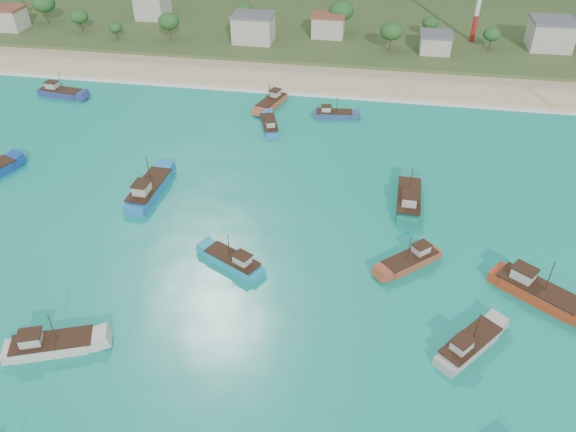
% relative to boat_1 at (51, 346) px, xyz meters
% --- Properties ---
extents(ground, '(600.00, 600.00, 0.00)m').
position_rel_boat_1_xyz_m(ground, '(25.14, 9.81, -0.74)').
color(ground, '#0C8B77').
rests_on(ground, ground).
extents(beach, '(400.00, 18.00, 1.20)m').
position_rel_boat_1_xyz_m(beach, '(25.14, 88.81, -0.74)').
color(beach, beige).
rests_on(beach, ground).
extents(land, '(400.00, 110.00, 2.40)m').
position_rel_boat_1_xyz_m(land, '(25.14, 149.81, -0.74)').
color(land, '#385123').
rests_on(land, ground).
extents(surf_line, '(400.00, 2.50, 0.08)m').
position_rel_boat_1_xyz_m(surf_line, '(25.14, 79.31, -0.74)').
color(surf_line, white).
rests_on(surf_line, ground).
extents(village, '(215.07, 32.52, 7.07)m').
position_rel_boat_1_xyz_m(village, '(44.25, 113.22, 4.01)').
color(village, beige).
rests_on(village, ground).
extents(vegetation, '(278.26, 25.66, 9.14)m').
position_rel_boat_1_xyz_m(vegetation, '(16.68, 112.58, 4.56)').
color(vegetation, '#235623').
rests_on(vegetation, ground).
extents(boat_1, '(10.98, 6.59, 6.23)m').
position_rel_boat_1_xyz_m(boat_1, '(0.00, 0.00, 0.00)').
color(boat_1, beige).
rests_on(boat_1, ground).
extents(boat_4, '(5.75, 10.30, 5.84)m').
position_rel_boat_1_xyz_m(boat_4, '(12.92, 72.01, -0.07)').
color(boat_4, '#B94E30').
rests_on(boat_4, ground).
extents(boat_7, '(3.96, 12.27, 7.19)m').
position_rel_boat_1_xyz_m(boat_7, '(42.41, 38.08, 0.17)').
color(boat_7, '#157867').
rests_on(boat_7, ground).
extents(boat_9, '(8.71, 9.56, 5.91)m').
position_rel_boat_1_xyz_m(boat_9, '(49.49, 8.45, -0.06)').
color(boat_9, '#AFAA9E').
rests_on(boat_9, ground).
extents(boat_10, '(5.40, 9.51, 5.39)m').
position_rel_boat_1_xyz_m(boat_10, '(14.61, 61.26, -0.15)').
color(boat_10, '#2D77BC').
rests_on(boat_10, ground).
extents(boat_12, '(8.91, 8.40, 5.59)m').
position_rel_boat_1_xyz_m(boat_12, '(42.73, 23.23, -0.12)').
color(boat_12, '#A6482A').
rests_on(boat_12, ground).
extents(boat_15, '(10.72, 4.44, 6.15)m').
position_rel_boat_1_xyz_m(boat_15, '(-35.23, 69.02, -0.02)').
color(boat_15, navy).
rests_on(boat_15, ground).
extents(boat_18, '(11.89, 9.86, 7.12)m').
position_rel_boat_1_xyz_m(boat_18, '(59.08, 19.24, 0.16)').
color(boat_18, '#B63919').
rests_on(boat_18, ground).
extents(boat_21, '(9.71, 6.92, 5.61)m').
position_rel_boat_1_xyz_m(boat_21, '(17.82, 18.68, -0.11)').
color(boat_21, '#1D95BB').
rests_on(boat_21, ground).
extents(boat_22, '(8.67, 3.47, 4.99)m').
position_rel_boat_1_xyz_m(boat_22, '(26.91, 68.75, -0.23)').
color(boat_22, navy).
rests_on(boat_22, ground).
extents(boat_24, '(4.20, 12.51, 7.30)m').
position_rel_boat_1_xyz_m(boat_24, '(-0.62, 33.88, 0.19)').
color(boat_24, '#2073B4').
rests_on(boat_24, ground).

